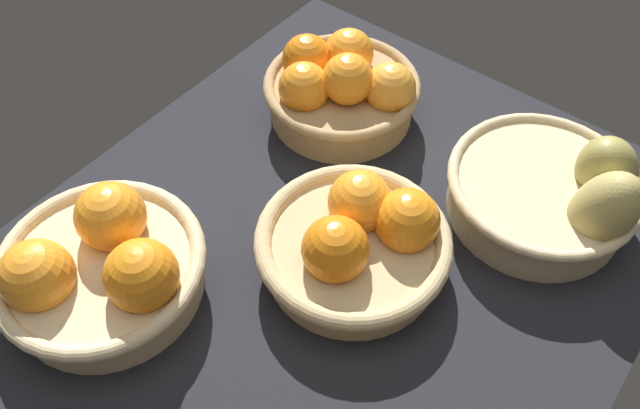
# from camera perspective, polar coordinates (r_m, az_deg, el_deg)

# --- Properties ---
(market_tray) EXTENTS (0.84, 0.72, 0.03)m
(market_tray) POSITION_cam_1_polar(r_m,az_deg,el_deg) (0.82, 1.05, -4.68)
(market_tray) COLOR black
(market_tray) RESTS_ON ground
(basket_center) EXTENTS (0.24, 0.24, 0.11)m
(basket_center) POSITION_cam_1_polar(r_m,az_deg,el_deg) (0.76, 3.30, -3.35)
(basket_center) COLOR tan
(basket_center) RESTS_ON market_tray
(basket_near_left) EXTENTS (0.23, 0.23, 0.12)m
(basket_near_left) POSITION_cam_1_polar(r_m,az_deg,el_deg) (0.94, 1.88, 10.55)
(basket_near_left) COLOR tan
(basket_near_left) RESTS_ON market_tray
(basket_near_right) EXTENTS (0.25, 0.25, 0.12)m
(basket_near_right) POSITION_cam_1_polar(r_m,az_deg,el_deg) (0.78, -19.13, -5.34)
(basket_near_right) COLOR #D3BC8C
(basket_near_right) RESTS_ON market_tray
(basket_far_left_pears) EXTENTS (0.24, 0.26, 0.14)m
(basket_far_left_pears) POSITION_cam_1_polar(r_m,az_deg,el_deg) (0.86, 20.48, 1.03)
(basket_far_left_pears) COLOR #D3BC8C
(basket_far_left_pears) RESTS_ON market_tray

